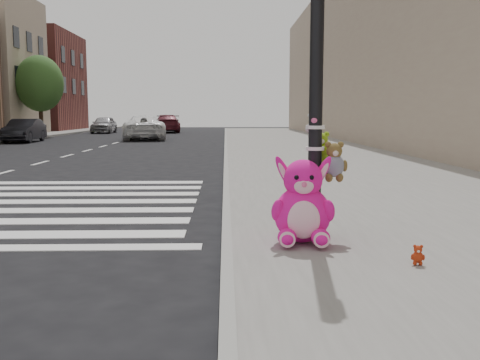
{
  "coord_description": "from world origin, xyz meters",
  "views": [
    {
      "loc": [
        1.54,
        -4.49,
        1.6
      ],
      "look_at": [
        1.72,
        2.33,
        0.75
      ],
      "focal_mm": 40.0,
      "sensor_mm": 36.0,
      "label": 1
    }
  ],
  "objects_px": {
    "signal_pole": "(318,103)",
    "pink_bunny": "(303,207)",
    "red_teddy": "(418,255)",
    "car_white_near": "(144,128)",
    "car_dark_far": "(24,131)"
  },
  "relations": [
    {
      "from": "red_teddy",
      "to": "car_white_near",
      "type": "xyz_separation_m",
      "value": [
        -6.9,
        28.31,
        0.51
      ]
    },
    {
      "from": "red_teddy",
      "to": "car_dark_far",
      "type": "distance_m",
      "value": 28.72
    },
    {
      "from": "pink_bunny",
      "to": "car_dark_far",
      "type": "height_order",
      "value": "car_dark_far"
    },
    {
      "from": "car_dark_far",
      "to": "car_white_near",
      "type": "relative_size",
      "value": 0.74
    },
    {
      "from": "signal_pole",
      "to": "pink_bunny",
      "type": "relative_size",
      "value": 3.96
    },
    {
      "from": "car_dark_far",
      "to": "car_white_near",
      "type": "distance_m",
      "value": 6.9
    },
    {
      "from": "pink_bunny",
      "to": "car_white_near",
      "type": "xyz_separation_m",
      "value": [
        -5.91,
        27.38,
        0.19
      ]
    },
    {
      "from": "pink_bunny",
      "to": "red_teddy",
      "type": "relative_size",
      "value": 5.02
    },
    {
      "from": "signal_pole",
      "to": "car_dark_far",
      "type": "bearing_deg",
      "value": 117.2
    },
    {
      "from": "pink_bunny",
      "to": "red_teddy",
      "type": "distance_m",
      "value": 1.39
    },
    {
      "from": "car_white_near",
      "to": "car_dark_far",
      "type": "bearing_deg",
      "value": 15.17
    },
    {
      "from": "signal_pole",
      "to": "car_white_near",
      "type": "xyz_separation_m",
      "value": [
        -6.13,
        27.0,
        -0.98
      ]
    },
    {
      "from": "car_dark_far",
      "to": "red_teddy",
      "type": "bearing_deg",
      "value": -65.34
    },
    {
      "from": "signal_pole",
      "to": "red_teddy",
      "type": "distance_m",
      "value": 2.13
    },
    {
      "from": "signal_pole",
      "to": "red_teddy",
      "type": "xyz_separation_m",
      "value": [
        0.77,
        -1.31,
        -1.48
      ]
    }
  ]
}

